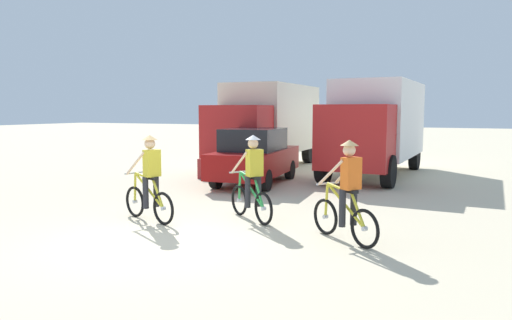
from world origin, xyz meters
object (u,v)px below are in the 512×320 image
sedan_parked (255,156)px  cyclist_cowboy_hat (252,181)px  cyclist_near_camera (347,195)px  box_truck_cream_rv (268,121)px  box_truck_avon_van (376,123)px  supply_crate (215,168)px  cyclist_orange_shirt (150,182)px

sedan_parked → cyclist_cowboy_hat: size_ratio=2.37×
cyclist_cowboy_hat → cyclist_near_camera: size_ratio=1.00×
cyclist_near_camera → cyclist_cowboy_hat: bearing=159.8°
sedan_parked → cyclist_near_camera: (4.19, -5.43, -0.04)m
box_truck_cream_rv → box_truck_avon_van: (4.41, -0.49, 0.00)m
box_truck_avon_van → cyclist_near_camera: (1.04, -9.05, -1.03)m
box_truck_cream_rv → supply_crate: 3.89m
cyclist_cowboy_hat → supply_crate: cyclist_cowboy_hat is taller
box_truck_avon_van → cyclist_near_camera: size_ratio=3.77×
sedan_parked → cyclist_cowboy_hat: 5.04m
supply_crate → box_truck_avon_van: bearing=31.9°
sedan_parked → box_truck_cream_rv: bearing=107.0°
box_truck_cream_rv → sedan_parked: (1.26, -4.11, -0.99)m
box_truck_avon_van → cyclist_orange_shirt: bearing=-108.6°
sedan_parked → cyclist_orange_shirt: 5.56m
cyclist_orange_shirt → box_truck_cream_rv: bearing=97.8°
cyclist_cowboy_hat → supply_crate: size_ratio=1.80×
cyclist_cowboy_hat → cyclist_near_camera: 2.34m
cyclist_orange_shirt → cyclist_near_camera: size_ratio=1.00×
box_truck_cream_rv → supply_crate: (-0.48, -3.54, -1.53)m
cyclist_orange_shirt → cyclist_cowboy_hat: same height
supply_crate → cyclist_cowboy_hat: bearing=-54.3°
box_truck_avon_van → supply_crate: bearing=-148.1°
cyclist_near_camera → box_truck_cream_rv: bearing=119.7°
cyclist_cowboy_hat → supply_crate: bearing=125.7°
cyclist_orange_shirt → cyclist_near_camera: (4.13, 0.13, 0.00)m
cyclist_orange_shirt → supply_crate: bearing=106.4°
sedan_parked → cyclist_orange_shirt: bearing=-89.3°
box_truck_cream_rv → cyclist_orange_shirt: 9.81m
cyclist_orange_shirt → cyclist_cowboy_hat: 2.15m
cyclist_cowboy_hat → cyclist_orange_shirt: bearing=-154.2°
sedan_parked → cyclist_near_camera: size_ratio=2.37×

